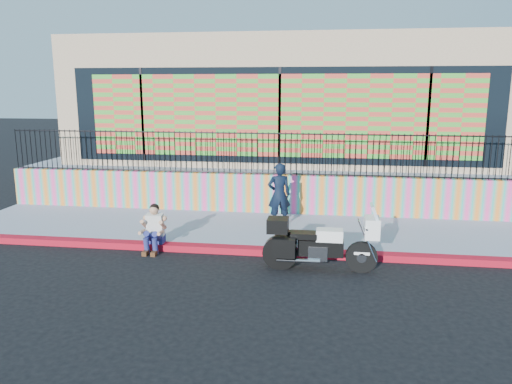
# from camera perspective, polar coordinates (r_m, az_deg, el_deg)

# --- Properties ---
(ground) EXTENTS (90.00, 90.00, 0.00)m
(ground) POSITION_cam_1_polar(r_m,az_deg,el_deg) (11.29, 0.51, -7.11)
(ground) COLOR black
(ground) RESTS_ON ground
(red_curb) EXTENTS (16.00, 0.30, 0.15)m
(red_curb) POSITION_cam_1_polar(r_m,az_deg,el_deg) (11.27, 0.51, -6.75)
(red_curb) COLOR #A40B1D
(red_curb) RESTS_ON ground
(sidewalk) EXTENTS (16.00, 3.00, 0.15)m
(sidewalk) POSITION_cam_1_polar(r_m,az_deg,el_deg) (12.83, 1.51, -4.42)
(sidewalk) COLOR #878EA2
(sidewalk) RESTS_ON ground
(mural_wall) EXTENTS (16.00, 0.20, 1.10)m
(mural_wall) POSITION_cam_1_polar(r_m,az_deg,el_deg) (14.22, 2.29, -0.20)
(mural_wall) COLOR #FF4397
(mural_wall) RESTS_ON sidewalk
(metal_fence) EXTENTS (15.80, 0.04, 1.20)m
(metal_fence) POSITION_cam_1_polar(r_m,az_deg,el_deg) (14.02, 2.33, 4.40)
(metal_fence) COLOR black
(metal_fence) RESTS_ON mural_wall
(elevated_platform) EXTENTS (16.00, 10.00, 1.25)m
(elevated_platform) POSITION_cam_1_polar(r_m,az_deg,el_deg) (19.23, 3.88, 2.74)
(elevated_platform) COLOR #878EA2
(elevated_platform) RESTS_ON ground
(storefront_building) EXTENTS (14.00, 8.06, 4.00)m
(storefront_building) POSITION_cam_1_polar(r_m,az_deg,el_deg) (18.77, 3.94, 10.56)
(storefront_building) COLOR tan
(storefront_building) RESTS_ON elevated_platform
(police_motorcycle) EXTENTS (2.29, 0.76, 1.43)m
(police_motorcycle) POSITION_cam_1_polar(r_m,az_deg,el_deg) (10.24, 7.14, -5.71)
(police_motorcycle) COLOR black
(police_motorcycle) RESTS_ON ground
(police_officer) EXTENTS (0.69, 0.55, 1.64)m
(police_officer) POSITION_cam_1_polar(r_m,az_deg,el_deg) (12.85, 2.65, -0.29)
(police_officer) COLOR black
(police_officer) RESTS_ON sidewalk
(seated_man) EXTENTS (0.54, 0.71, 1.06)m
(seated_man) POSITION_cam_1_polar(r_m,az_deg,el_deg) (11.58, -11.66, -4.55)
(seated_man) COLOR navy
(seated_man) RESTS_ON ground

